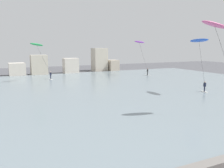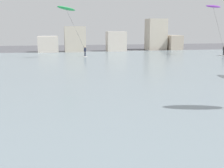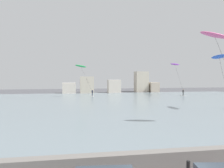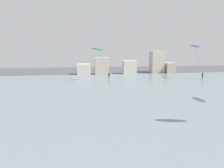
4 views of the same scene
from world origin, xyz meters
TOP-DOWN VIEW (x-y plane):
  - water_bay at (0.00, 30.57)m, footprint 84.00×52.00m
  - far_shore_buildings at (9.30, 58.08)m, footprint 29.46×5.72m
  - kitesurfer_purple at (22.04, 45.03)m, footprint 3.24×3.51m
  - kitesurfer_green at (-1.85, 44.97)m, footprint 4.69×3.90m

SIDE VIEW (x-z plane):
  - water_bay at x=0.00m, z-range 0.00..0.10m
  - far_shore_buildings at x=9.30m, z-range -0.85..5.68m
  - kitesurfer_green at x=-1.85m, z-range 2.83..10.65m
  - kitesurfer_purple at x=22.04m, z-range 2.93..11.39m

